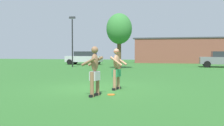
# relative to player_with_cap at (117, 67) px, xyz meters

# --- Properties ---
(ground_plane) EXTENTS (80.00, 80.00, 0.00)m
(ground_plane) POSITION_rel_player_with_cap_xyz_m (-0.85, 0.16, -0.91)
(ground_plane) COLOR #2D6628
(player_with_cap) EXTENTS (0.64, 0.66, 1.66)m
(player_with_cap) POSITION_rel_player_with_cap_xyz_m (0.00, 0.00, 0.00)
(player_with_cap) COLOR black
(player_with_cap) RESTS_ON ground_plane
(player_in_gray) EXTENTS (0.67, 0.65, 1.71)m
(player_in_gray) POSITION_rel_player_with_cap_xyz_m (-0.41, -1.69, -0.00)
(player_in_gray) COLOR black
(player_in_gray) RESTS_ON ground_plane
(frisbee) EXTENTS (0.27, 0.27, 0.03)m
(frisbee) POSITION_rel_player_with_cap_xyz_m (0.08, -1.31, -0.90)
(frisbee) COLOR orange
(frisbee) RESTS_ON ground_plane
(car_silver_near_post) EXTENTS (4.32, 2.07, 1.58)m
(car_silver_near_post) POSITION_rel_player_with_cap_xyz_m (-8.25, 19.67, -0.08)
(car_silver_near_post) COLOR silver
(car_silver_near_post) RESTS_ON ground_plane
(car_gray_mid_lot) EXTENTS (4.35, 2.12, 1.58)m
(car_gray_mid_lot) POSITION_rel_player_with_cap_xyz_m (7.09, 17.27, -0.08)
(car_gray_mid_lot) COLOR slate
(car_gray_mid_lot) RESTS_ON ground_plane
(lamp_post) EXTENTS (0.60, 0.24, 5.06)m
(lamp_post) POSITION_rel_player_with_cap_xyz_m (-7.64, 14.29, 2.25)
(lamp_post) COLOR black
(lamp_post) RESTS_ON ground_plane
(outbuilding_behind_lot) EXTENTS (13.17, 4.32, 3.46)m
(outbuilding_behind_lot) POSITION_rel_player_with_cap_xyz_m (3.49, 27.06, 0.83)
(outbuilding_behind_lot) COLOR brown
(outbuilding_behind_lot) RESTS_ON ground_plane
(tree_left_field) EXTENTS (2.31, 2.31, 5.00)m
(tree_left_field) POSITION_rel_player_with_cap_xyz_m (-2.53, 12.83, 2.66)
(tree_left_field) COLOR brown
(tree_left_field) RESTS_ON ground_plane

